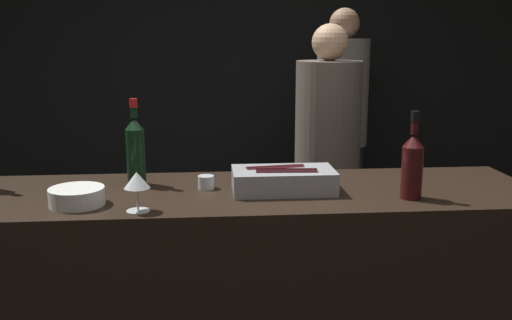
% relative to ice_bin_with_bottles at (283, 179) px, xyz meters
% --- Properties ---
extents(wall_back_chalkboard, '(6.40, 0.06, 2.80)m').
position_rel_ice_bin_with_bottles_xyz_m(wall_back_chalkboard, '(-0.11, 2.35, 0.38)').
color(wall_back_chalkboard, black).
rests_on(wall_back_chalkboard, ground_plane).
extents(bar_counter, '(2.33, 0.68, 0.97)m').
position_rel_ice_bin_with_bottles_xyz_m(bar_counter, '(-0.11, 0.03, -0.54)').
color(bar_counter, black).
rests_on(bar_counter, ground_plane).
extents(ice_bin_with_bottles, '(0.41, 0.23, 0.10)m').
position_rel_ice_bin_with_bottles_xyz_m(ice_bin_with_bottles, '(0.00, 0.00, 0.00)').
color(ice_bin_with_bottles, '#9EA0A5').
rests_on(ice_bin_with_bottles, bar_counter).
extents(bowl_white, '(0.21, 0.21, 0.07)m').
position_rel_ice_bin_with_bottles_xyz_m(bowl_white, '(-0.80, -0.12, -0.02)').
color(bowl_white, white).
rests_on(bowl_white, bar_counter).
extents(wine_glass, '(0.09, 0.09, 0.15)m').
position_rel_ice_bin_with_bottles_xyz_m(wine_glass, '(-0.56, -0.23, 0.06)').
color(wine_glass, silver).
rests_on(wine_glass, bar_counter).
extents(candle_votive, '(0.07, 0.07, 0.05)m').
position_rel_ice_bin_with_bottles_xyz_m(candle_votive, '(-0.31, 0.07, -0.02)').
color(candle_votive, silver).
rests_on(candle_votive, bar_counter).
extents(red_wine_bottle_black_foil, '(0.08, 0.08, 0.34)m').
position_rel_ice_bin_with_bottles_xyz_m(red_wine_bottle_black_foil, '(0.49, -0.14, 0.09)').
color(red_wine_bottle_black_foil, '#380F0F').
rests_on(red_wine_bottle_black_foil, bar_counter).
extents(red_wine_bottle_burgundy, '(0.08, 0.08, 0.37)m').
position_rel_ice_bin_with_bottles_xyz_m(red_wine_bottle_burgundy, '(-0.61, 0.17, 0.10)').
color(red_wine_bottle_burgundy, black).
rests_on(red_wine_bottle_burgundy, bar_counter).
extents(person_in_hoodie, '(0.37, 0.37, 1.78)m').
position_rel_ice_bin_with_bottles_xyz_m(person_in_hoodie, '(0.66, 1.76, -0.02)').
color(person_in_hoodie, black).
rests_on(person_in_hoodie, ground_plane).
extents(person_blond_tee, '(0.38, 0.38, 1.66)m').
position_rel_ice_bin_with_bottles_xyz_m(person_blond_tee, '(0.40, 1.03, -0.10)').
color(person_blond_tee, black).
rests_on(person_blond_tee, ground_plane).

